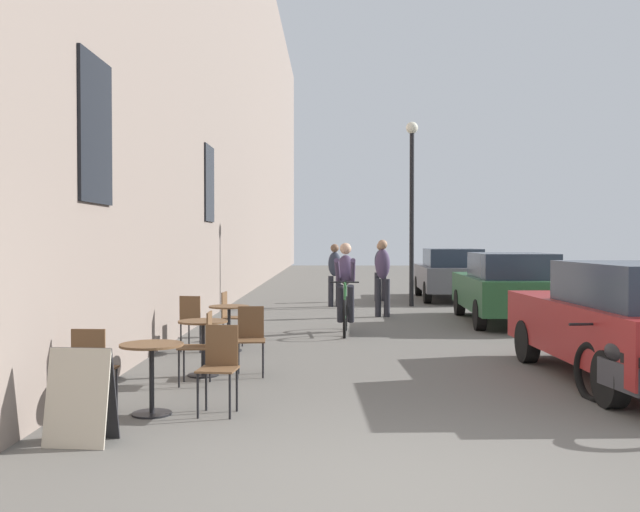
% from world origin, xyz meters
% --- Properties ---
extents(ground_plane, '(88.00, 88.00, 0.00)m').
position_xyz_m(ground_plane, '(0.00, 0.00, 0.00)').
color(ground_plane, '#5B5954').
extents(building_facade_left, '(0.54, 68.00, 13.81)m').
position_xyz_m(building_facade_left, '(-3.45, 14.00, 6.90)').
color(building_facade_left, gray).
rests_on(building_facade_left, ground_plane).
extents(cafe_table_near, '(0.64, 0.64, 0.72)m').
position_xyz_m(cafe_table_near, '(-2.27, 2.19, 0.52)').
color(cafe_table_near, black).
rests_on(cafe_table_near, ground_plane).
extents(cafe_chair_near_toward_street, '(0.41, 0.41, 0.89)m').
position_xyz_m(cafe_chair_near_toward_street, '(-1.60, 2.26, 0.52)').
color(cafe_chair_near_toward_street, black).
rests_on(cafe_chair_near_toward_street, ground_plane).
extents(cafe_chair_near_toward_wall, '(0.40, 0.40, 0.89)m').
position_xyz_m(cafe_chair_near_toward_wall, '(-2.85, 2.11, 0.52)').
color(cafe_chair_near_toward_wall, black).
rests_on(cafe_chair_near_toward_wall, ground_plane).
extents(cafe_table_mid, '(0.64, 0.64, 0.72)m').
position_xyz_m(cafe_table_mid, '(-2.12, 4.24, 0.52)').
color(cafe_table_mid, black).
rests_on(cafe_table_mid, ground_plane).
extents(cafe_chair_mid_toward_street, '(0.39, 0.39, 0.89)m').
position_xyz_m(cafe_chair_mid_toward_street, '(-2.04, 3.67, 0.52)').
color(cafe_chair_mid_toward_street, black).
rests_on(cafe_chair_mid_toward_street, ground_plane).
extents(cafe_chair_mid_toward_wall, '(0.41, 0.41, 0.89)m').
position_xyz_m(cafe_chair_mid_toward_wall, '(-1.51, 4.32, 0.52)').
color(cafe_chair_mid_toward_wall, black).
rests_on(cafe_chair_mid_toward_wall, ground_plane).
extents(cafe_table_far, '(0.64, 0.64, 0.72)m').
position_xyz_m(cafe_table_far, '(-2.07, 6.29, 0.52)').
color(cafe_table_far, black).
rests_on(cafe_table_far, ground_plane).
extents(cafe_chair_far_toward_street, '(0.41, 0.41, 0.89)m').
position_xyz_m(cafe_chair_far_toward_street, '(-2.15, 6.98, 0.52)').
color(cafe_chair_far_toward_street, black).
rests_on(cafe_chair_far_toward_street, ground_plane).
extents(cafe_chair_far_toward_wall, '(0.45, 0.45, 0.89)m').
position_xyz_m(cafe_chair_far_toward_wall, '(-2.64, 6.22, 0.52)').
color(cafe_chair_far_toward_wall, black).
rests_on(cafe_chair_far_toward_wall, ground_plane).
extents(sandwich_board_sign, '(0.58, 0.42, 0.84)m').
position_xyz_m(sandwich_board_sign, '(-2.63, 1.16, 0.42)').
color(sandwich_board_sign, black).
rests_on(sandwich_board_sign, ground_plane).
extents(cyclist_on_bicycle, '(0.52, 1.76, 1.74)m').
position_xyz_m(cyclist_on_bicycle, '(-0.18, 8.52, 0.81)').
color(cyclist_on_bicycle, black).
rests_on(cyclist_on_bicycle, ground_plane).
extents(pedestrian_near, '(0.35, 0.25, 1.77)m').
position_xyz_m(pedestrian_near, '(0.73, 11.36, 1.00)').
color(pedestrian_near, '#26262D').
rests_on(pedestrian_near, ground_plane).
extents(pedestrian_mid, '(0.35, 0.25, 1.66)m').
position_xyz_m(pedestrian_mid, '(-0.36, 13.85, 0.93)').
color(pedestrian_mid, '#26262D').
rests_on(pedestrian_mid, ground_plane).
extents(pedestrian_far, '(0.37, 0.29, 1.69)m').
position_xyz_m(pedestrian_far, '(0.97, 15.56, 0.95)').
color(pedestrian_far, '#26262D').
rests_on(pedestrian_far, ground_plane).
extents(street_lamp, '(0.32, 0.32, 4.90)m').
position_xyz_m(street_lamp, '(1.69, 14.02, 3.11)').
color(street_lamp, black).
rests_on(street_lamp, ground_plane).
extents(parked_car_nearest, '(1.91, 4.27, 1.50)m').
position_xyz_m(parked_car_nearest, '(3.23, 3.84, 0.78)').
color(parked_car_nearest, maroon).
rests_on(parked_car_nearest, ground_plane).
extents(parked_car_second, '(1.90, 4.26, 1.49)m').
position_xyz_m(parked_car_second, '(3.29, 10.19, 0.77)').
color(parked_car_second, '#23512D').
rests_on(parked_car_second, ground_plane).
extents(parked_car_third, '(1.92, 4.31, 1.51)m').
position_xyz_m(parked_car_third, '(3.07, 16.10, 0.78)').
color(parked_car_third, '#595960').
rests_on(parked_car_third, ground_plane).
extents(parked_motorcycle, '(0.62, 2.14, 0.92)m').
position_xyz_m(parked_motorcycle, '(2.53, 2.20, 0.40)').
color(parked_motorcycle, black).
rests_on(parked_motorcycle, ground_plane).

